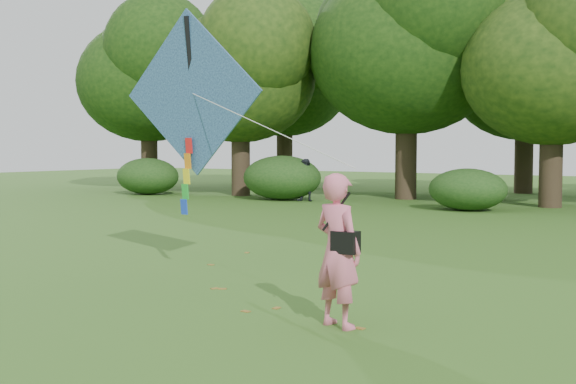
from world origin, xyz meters
The scene contains 7 objects.
ground centered at (0.00, 0.00, 0.00)m, with size 100.00×100.00×0.00m, color #265114.
man_kite_flyer centered at (0.13, 0.93, 0.91)m, with size 0.67×0.44×1.83m, color #E26A86.
bystander_left centered at (-10.72, 17.65, 0.84)m, with size 0.81×0.63×1.68m, color #20242B.
crossbody_bag centered at (0.24, 0.90, 1.03)m, with size 0.43×0.20×0.72m.
flying_kite centered at (-3.69, 2.76, 2.99)m, with size 5.45×2.14×3.41m.
shrub_band centered at (-0.72, 17.60, 0.86)m, with size 39.15×3.22×1.88m.
fallen_leaves centered at (-1.11, 2.88, 0.01)m, with size 7.28×13.68×0.01m.
Camera 1 is at (4.28, -6.43, 2.12)m, focal length 45.00 mm.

